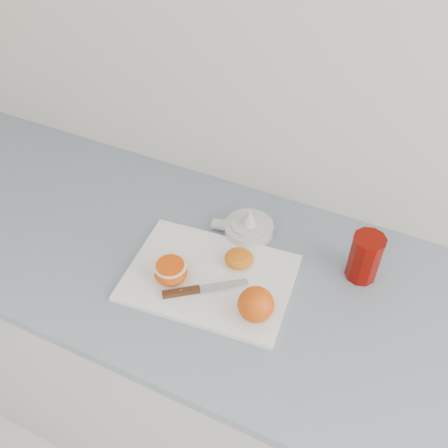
% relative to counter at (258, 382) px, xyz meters
% --- Properties ---
extents(counter, '(2.64, 0.64, 0.89)m').
position_rel_counter_xyz_m(counter, '(0.00, 0.00, 0.00)').
color(counter, silver).
rests_on(counter, ground).
extents(cutting_board, '(0.40, 0.30, 0.01)m').
position_rel_counter_xyz_m(cutting_board, '(-0.13, -0.04, 0.45)').
color(cutting_board, white).
rests_on(cutting_board, counter).
extents(whole_orange, '(0.08, 0.08, 0.08)m').
position_rel_counter_xyz_m(whole_orange, '(0.01, -0.10, 0.49)').
color(whole_orange, orange).
rests_on(whole_orange, cutting_board).
extents(half_orange, '(0.08, 0.08, 0.05)m').
position_rel_counter_xyz_m(half_orange, '(-0.20, -0.08, 0.48)').
color(half_orange, orange).
rests_on(half_orange, cutting_board).
extents(squeezed_shell, '(0.07, 0.07, 0.03)m').
position_rel_counter_xyz_m(squeezed_shell, '(-0.08, 0.02, 0.47)').
color(squeezed_shell, '#D36510').
rests_on(squeezed_shell, cutting_board).
extents(paring_knife, '(0.16, 0.13, 0.01)m').
position_rel_counter_xyz_m(paring_knife, '(-0.15, -0.10, 0.46)').
color(paring_knife, '#4A2E13').
rests_on(paring_knife, cutting_board).
extents(citrus_juicer, '(0.15, 0.12, 0.08)m').
position_rel_counter_xyz_m(citrus_juicer, '(-0.11, 0.13, 0.47)').
color(citrus_juicer, white).
rests_on(citrus_juicer, counter).
extents(red_tumbler, '(0.07, 0.07, 0.12)m').
position_rel_counter_xyz_m(red_tumbler, '(0.18, 0.12, 0.50)').
color(red_tumbler, '#720600').
rests_on(red_tumbler, counter).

